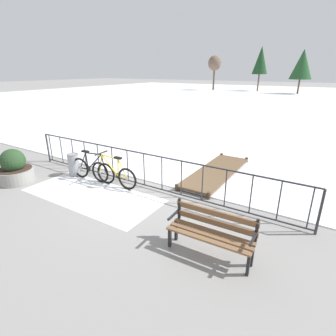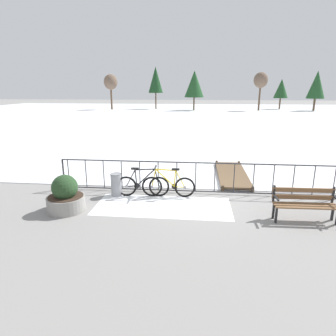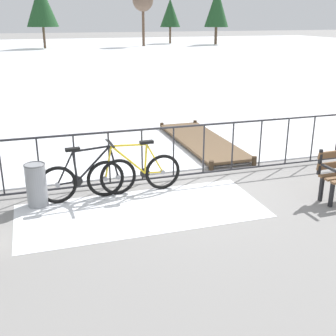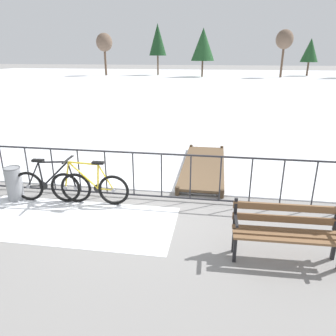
% 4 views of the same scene
% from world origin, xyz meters
% --- Properties ---
extents(ground_plane, '(160.00, 160.00, 0.00)m').
position_xyz_m(ground_plane, '(0.00, 0.00, 0.00)').
color(ground_plane, gray).
extents(frozen_pond, '(80.00, 56.00, 0.03)m').
position_xyz_m(frozen_pond, '(0.00, 28.40, 0.01)').
color(frozen_pond, white).
rests_on(frozen_pond, ground).
extents(snow_patch, '(3.99, 1.72, 0.01)m').
position_xyz_m(snow_patch, '(-0.94, -1.20, 0.00)').
color(snow_patch, white).
rests_on(snow_patch, ground).
extents(railing_fence, '(9.06, 0.06, 1.07)m').
position_xyz_m(railing_fence, '(0.00, 0.00, 0.56)').
color(railing_fence, '#2D2D33').
rests_on(railing_fence, ground).
extents(bicycle_near_railing, '(1.71, 0.52, 0.97)m').
position_xyz_m(bicycle_near_railing, '(-1.68, -0.42, 0.37)').
color(bicycle_near_railing, black).
rests_on(bicycle_near_railing, ground).
extents(bicycle_second, '(1.71, 0.52, 0.97)m').
position_xyz_m(bicycle_second, '(-0.85, -0.39, 0.37)').
color(bicycle_second, black).
rests_on(bicycle_second, ground).
extents(trash_bin, '(0.35, 0.35, 0.73)m').
position_xyz_m(trash_bin, '(-2.54, -0.45, 0.37)').
color(trash_bin, gray).
rests_on(trash_bin, ground).
extents(wooden_dock, '(1.10, 3.61, 0.20)m').
position_xyz_m(wooden_dock, '(1.41, 2.05, 0.12)').
color(wooden_dock, brown).
rests_on(wooden_dock, ground).
extents(tree_far_west, '(2.27, 2.27, 4.82)m').
position_xyz_m(tree_far_west, '(13.37, 41.64, 3.30)').
color(tree_far_west, brown).
rests_on(tree_far_west, ground).
extents(tree_centre, '(2.62, 2.62, 5.91)m').
position_xyz_m(tree_centre, '(17.60, 38.41, 3.86)').
color(tree_centre, brown).
rests_on(tree_centre, ground).
extents(tree_far_east, '(2.99, 2.99, 5.99)m').
position_xyz_m(tree_far_east, '(-0.66, 37.73, 3.99)').
color(tree_far_east, brown).
rests_on(tree_far_east, ground).
extents(tree_extra, '(2.10, 2.10, 5.72)m').
position_xyz_m(tree_extra, '(9.32, 38.11, 4.49)').
color(tree_extra, brown).
rests_on(tree_extra, ground).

